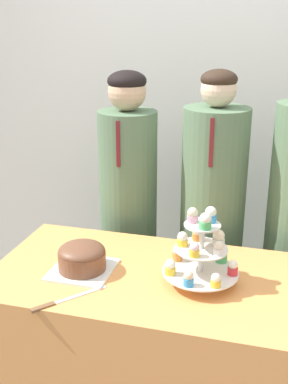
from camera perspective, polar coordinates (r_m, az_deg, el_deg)
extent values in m
cube|color=silver|center=(2.87, 9.17, 12.55)|extent=(9.00, 0.06, 2.70)
cube|color=#EF9951|center=(2.13, 3.66, -18.83)|extent=(1.49, 0.69, 0.74)
cube|color=white|center=(1.98, -7.30, -9.11)|extent=(0.24, 0.24, 0.01)
cylinder|color=brown|center=(1.96, -7.36, -8.02)|extent=(0.19, 0.19, 0.07)
ellipsoid|color=brown|center=(1.94, -7.41, -6.96)|extent=(0.19, 0.19, 0.07)
cube|color=silver|center=(1.82, -7.48, -11.96)|extent=(0.15, 0.17, 0.00)
cube|color=brown|center=(1.77, -11.91, -13.21)|extent=(0.07, 0.08, 0.01)
cylinder|color=silver|center=(1.84, 6.78, -7.29)|extent=(0.02, 0.02, 0.24)
cylinder|color=silver|center=(1.88, 6.69, -9.34)|extent=(0.29, 0.29, 0.01)
cylinder|color=silver|center=(1.83, 6.81, -6.68)|extent=(0.20, 0.20, 0.01)
cylinder|color=silver|center=(1.79, 6.94, -3.90)|extent=(0.14, 0.14, 0.01)
cylinder|color=#E5333D|center=(1.86, 10.46, -9.17)|extent=(0.04, 0.04, 0.03)
sphere|color=white|center=(1.85, 10.51, -8.46)|extent=(0.04, 0.04, 0.04)
cylinder|color=#4CB766|center=(1.94, 9.17, -7.75)|extent=(0.05, 0.05, 0.03)
sphere|color=white|center=(1.93, 9.21, -7.00)|extent=(0.04, 0.04, 0.04)
cylinder|color=#4CB766|center=(1.97, 6.38, -7.17)|extent=(0.04, 0.04, 0.03)
sphere|color=silver|center=(1.96, 6.41, -6.50)|extent=(0.04, 0.04, 0.04)
cylinder|color=orange|center=(1.94, 3.97, -7.63)|extent=(0.04, 0.04, 0.03)
sphere|color=silver|center=(1.92, 3.99, -6.91)|extent=(0.04, 0.04, 0.04)
cylinder|color=yellow|center=(1.84, 3.12, -9.28)|extent=(0.04, 0.04, 0.03)
sphere|color=white|center=(1.82, 3.13, -8.55)|extent=(0.04, 0.04, 0.04)
cylinder|color=#3893DB|center=(1.77, 5.29, -10.56)|extent=(0.04, 0.04, 0.03)
sphere|color=beige|center=(1.76, 5.31, -9.85)|extent=(0.04, 0.04, 0.04)
cylinder|color=yellow|center=(1.77, 8.48, -10.67)|extent=(0.04, 0.04, 0.02)
sphere|color=white|center=(1.76, 8.52, -10.04)|extent=(0.04, 0.04, 0.04)
cylinder|color=white|center=(1.85, 8.80, -5.87)|extent=(0.05, 0.05, 0.03)
sphere|color=#F4E5C6|center=(1.84, 8.85, -5.12)|extent=(0.05, 0.05, 0.05)
cylinder|color=orange|center=(1.89, 6.36, -5.29)|extent=(0.04, 0.04, 0.03)
sphere|color=#F4E5C6|center=(1.88, 6.39, -4.60)|extent=(0.04, 0.04, 0.04)
cylinder|color=yellow|center=(1.84, 4.57, -5.97)|extent=(0.04, 0.04, 0.02)
sphere|color=white|center=(1.83, 4.59, -5.29)|extent=(0.04, 0.04, 0.04)
cylinder|color=yellow|center=(1.76, 5.99, -7.20)|extent=(0.04, 0.04, 0.03)
sphere|color=silver|center=(1.75, 6.02, -6.51)|extent=(0.04, 0.04, 0.04)
cylinder|color=white|center=(1.78, 8.76, -6.96)|extent=(0.04, 0.04, 0.03)
sphere|color=#F4E5C6|center=(1.77, 8.80, -6.30)|extent=(0.03, 0.03, 0.03)
cylinder|color=#3893DB|center=(1.81, 7.88, -3.11)|extent=(0.04, 0.04, 0.03)
sphere|color=white|center=(1.80, 7.92, -2.35)|extent=(0.04, 0.04, 0.04)
cylinder|color=pink|center=(1.80, 5.76, -3.17)|extent=(0.04, 0.04, 0.03)
sphere|color=beige|center=(1.79, 5.79, -2.44)|extent=(0.04, 0.04, 0.04)
cylinder|color=#4CB766|center=(1.75, 7.27, -3.93)|extent=(0.05, 0.05, 0.03)
sphere|color=white|center=(1.74, 7.31, -3.13)|extent=(0.04, 0.04, 0.04)
cylinder|color=#567556|center=(2.56, -1.82, -4.68)|extent=(0.29, 0.29, 1.28)
sphere|color=#D6AD89|center=(2.35, -2.02, 11.80)|extent=(0.18, 0.18, 0.18)
ellipsoid|color=black|center=(2.34, -2.03, 13.03)|extent=(0.19, 0.19, 0.10)
cube|color=maroon|center=(2.25, -3.09, 5.67)|extent=(0.02, 0.01, 0.22)
cylinder|color=#567556|center=(2.47, 7.93, -5.36)|extent=(0.32, 0.32, 1.32)
sphere|color=beige|center=(2.26, 8.83, 11.94)|extent=(0.16, 0.16, 0.16)
ellipsoid|color=#332319|center=(2.25, 8.89, 13.08)|extent=(0.17, 0.17, 0.09)
cube|color=maroon|center=(2.14, 8.00, 5.77)|extent=(0.02, 0.01, 0.22)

